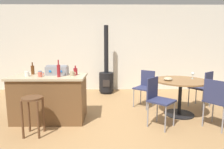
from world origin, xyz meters
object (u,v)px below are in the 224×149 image
object	(u,v)px
wood_stove	(106,77)
serving_bowl	(168,79)
wine_glass	(193,74)
folding_chair_right	(217,100)
bottle_1	(75,71)
cup_0	(72,74)
bottle_2	(59,70)
cup_1	(40,74)
cup_2	(40,73)
folding_chair_near	(203,86)
dining_table	(180,88)
wooden_stool	(33,107)
kitchen_island	(50,98)
cup_3	(27,74)
bottle_0	(33,70)
toolbox	(57,70)
folding_chair_far	(145,86)
folding_chair_left	(158,98)

from	to	relation	value
wood_stove	serving_bowl	xyz separation A→B (m)	(1.29, -1.92, 0.29)
wood_stove	wine_glass	size ratio (longest dim) A/B	14.13
folding_chair_right	bottle_1	bearing A→B (deg)	168.03
cup_0	bottle_2	bearing A→B (deg)	-152.61
cup_1	wine_glass	world-z (taller)	cup_1
cup_1	cup_2	bearing A→B (deg)	109.24
folding_chair_near	wood_stove	size ratio (longest dim) A/B	0.43
dining_table	cup_0	bearing A→B (deg)	-172.91
wooden_stool	wood_stove	distance (m)	2.98
kitchen_island	cup_3	bearing A→B (deg)	-169.42
folding_chair_near	bottle_1	distance (m)	2.94
bottle_0	bottle_2	world-z (taller)	bottle_2
dining_table	wine_glass	distance (m)	0.43
cup_2	bottle_0	bearing A→B (deg)	142.00
toolbox	bottle_1	bearing A→B (deg)	-1.58
folding_chair_far	cup_3	xyz separation A→B (m)	(-2.40, -0.89, 0.43)
bottle_1	cup_0	distance (m)	0.13
folding_chair_left	wine_glass	distance (m)	1.17
folding_chair_left	bottle_0	xyz separation A→B (m)	(-2.42, 0.48, 0.45)
cup_1	wine_glass	distance (m)	3.10
bottle_1	wine_glass	world-z (taller)	bottle_1
folding_chair_left	toolbox	size ratio (longest dim) A/B	2.12
folding_chair_far	folding_chair_right	bearing A→B (deg)	-51.17
cup_2	wine_glass	bearing A→B (deg)	6.67
serving_bowl	folding_chair_left	bearing A→B (deg)	-122.88
bottle_0	cup_0	size ratio (longest dim) A/B	2.02
folding_chair_left	bottle_1	size ratio (longest dim) A/B	4.80
cup_2	serving_bowl	xyz separation A→B (m)	(2.52, 0.16, -0.14)
folding_chair_left	wine_glass	xyz separation A→B (m)	(0.90, 0.68, 0.33)
folding_chair_far	wood_stove	world-z (taller)	wood_stove
bottle_0	bottle_2	size ratio (longest dim) A/B	0.76
cup_2	wine_glass	size ratio (longest dim) A/B	0.77
wooden_stool	dining_table	size ratio (longest dim) A/B	0.58
bottle_2	serving_bowl	world-z (taller)	bottle_2
bottle_2	serving_bowl	xyz separation A→B (m)	(2.12, 0.32, -0.22)
toolbox	cup_3	world-z (taller)	toolbox
toolbox	wine_glass	xyz separation A→B (m)	(2.80, 0.27, -0.12)
bottle_0	serving_bowl	bearing A→B (deg)	0.07
toolbox	cup_1	bearing A→B (deg)	-135.04
cup_3	serving_bowl	size ratio (longest dim) A/B	0.69
bottle_2	wine_glass	distance (m)	2.76
folding_chair_near	wine_glass	size ratio (longest dim) A/B	6.03
cup_0	toolbox	bearing A→B (deg)	157.28
wooden_stool	bottle_1	xyz separation A→B (m)	(0.57, 0.75, 0.48)
bottle_0	cup_2	bearing A→B (deg)	-38.00
toolbox	cup_0	world-z (taller)	toolbox
folding_chair_near	folding_chair_left	distance (m)	1.63
folding_chair_right	folding_chair_near	bearing A→B (deg)	75.05
wood_stove	folding_chair_near	bearing A→B (deg)	-31.75
wine_glass	serving_bowl	distance (m)	0.62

